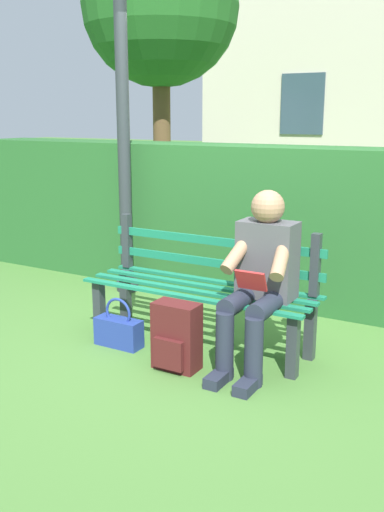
{
  "coord_description": "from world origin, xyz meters",
  "views": [
    {
      "loc": [
        -1.93,
        3.47,
        1.64
      ],
      "look_at": [
        0.0,
        0.1,
        0.7
      ],
      "focal_mm": 40.6,
      "sensor_mm": 36.0,
      "label": 1
    }
  ],
  "objects_px": {
    "handbag": "(119,331)",
    "backpack": "(176,337)",
    "tree_far": "(157,12)",
    "person_seated": "(260,276)",
    "lamp_post": "(122,91)",
    "park_bench": "(203,287)"
  },
  "relations": [
    {
      "from": "handbag",
      "to": "backpack",
      "type": "bearing_deg",
      "value": 168.1
    },
    {
      "from": "handbag",
      "to": "tree_far",
      "type": "relative_size",
      "value": 0.08
    },
    {
      "from": "person_seated",
      "to": "lamp_post",
      "type": "height_order",
      "value": "lamp_post"
    },
    {
      "from": "backpack",
      "to": "lamp_post",
      "type": "xyz_separation_m",
      "value": [
        1.33,
        -1.28,
        1.63
      ]
    },
    {
      "from": "handbag",
      "to": "lamp_post",
      "type": "height_order",
      "value": "lamp_post"
    },
    {
      "from": "handbag",
      "to": "lamp_post",
      "type": "bearing_deg",
      "value": -56.64
    },
    {
      "from": "backpack",
      "to": "park_bench",
      "type": "bearing_deg",
      "value": -82.47
    },
    {
      "from": "park_bench",
      "to": "handbag",
      "type": "xyz_separation_m",
      "value": [
        0.5,
        0.36,
        -0.31
      ]
    },
    {
      "from": "park_bench",
      "to": "backpack",
      "type": "relative_size",
      "value": 3.79
    },
    {
      "from": "tree_far",
      "to": "lamp_post",
      "type": "relative_size",
      "value": 1.32
    },
    {
      "from": "tree_far",
      "to": "backpack",
      "type": "bearing_deg",
      "value": 124.02
    },
    {
      "from": "person_seated",
      "to": "handbag",
      "type": "bearing_deg",
      "value": 11.11
    },
    {
      "from": "person_seated",
      "to": "handbag",
      "type": "distance_m",
      "value": 1.15
    },
    {
      "from": "handbag",
      "to": "tree_far",
      "type": "bearing_deg",
      "value": -60.18
    },
    {
      "from": "tree_far",
      "to": "person_seated",
      "type": "bearing_deg",
      "value": 129.34
    },
    {
      "from": "person_seated",
      "to": "tree_far",
      "type": "xyz_separation_m",
      "value": [
        3.74,
        -4.56,
        2.55
      ]
    },
    {
      "from": "lamp_post",
      "to": "tree_far",
      "type": "bearing_deg",
      "value": -61.38
    },
    {
      "from": "park_bench",
      "to": "tree_far",
      "type": "relative_size",
      "value": 0.39
    },
    {
      "from": "park_bench",
      "to": "person_seated",
      "type": "xyz_separation_m",
      "value": [
        -0.51,
        0.16,
        0.2
      ]
    },
    {
      "from": "tree_far",
      "to": "lamp_post",
      "type": "xyz_separation_m",
      "value": [
        -1.96,
        3.6,
        -1.33
      ]
    },
    {
      "from": "handbag",
      "to": "tree_far",
      "type": "xyz_separation_m",
      "value": [
        2.73,
        -4.76,
        3.06
      ]
    },
    {
      "from": "lamp_post",
      "to": "backpack",
      "type": "bearing_deg",
      "value": 136.08
    }
  ]
}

